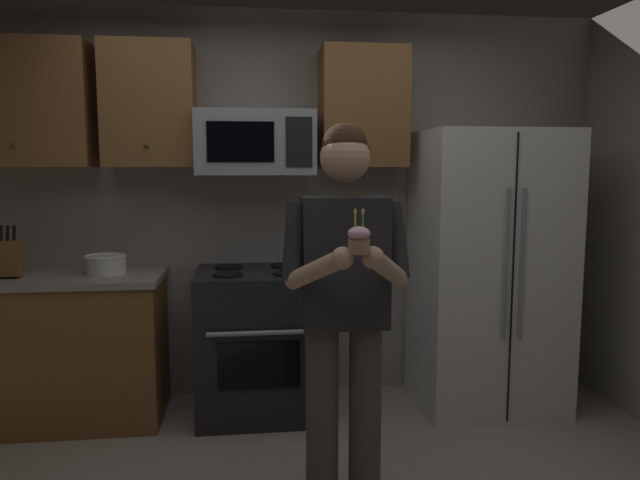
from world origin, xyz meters
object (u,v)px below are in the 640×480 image
object	(u,v)px
knife_block	(7,258)
cupcake	(359,239)
bowl_large_white	(105,264)
oven_range	(258,342)
refrigerator	(488,270)
person	(345,297)
microwave	(255,143)

from	to	relation	value
knife_block	cupcake	bearing A→B (deg)	-38.05
cupcake	bowl_large_white	bearing A→B (deg)	130.91
oven_range	bowl_large_white	world-z (taller)	bowl_large_white
oven_range	cupcake	bearing A→B (deg)	-75.90
refrigerator	person	world-z (taller)	refrigerator
bowl_large_white	cupcake	distance (m)	2.00
oven_range	cupcake	distance (m)	1.73
oven_range	cupcake	world-z (taller)	cupcake
person	knife_block	bearing A→B (deg)	148.87
knife_block	oven_range	bearing A→B (deg)	1.15
microwave	knife_block	xyz separation A→B (m)	(-1.47, -0.15, -0.69)
person	cupcake	size ratio (longest dim) A/B	10.13
microwave	refrigerator	distance (m)	1.72
refrigerator	knife_block	bearing A→B (deg)	179.81
microwave	cupcake	xyz separation A→B (m)	(0.37, -1.59, -0.43)
knife_block	cupcake	distance (m)	2.35
bowl_large_white	person	bearing A→B (deg)	-41.97
microwave	person	distance (m)	1.50
oven_range	person	size ratio (longest dim) A/B	0.53
microwave	person	world-z (taller)	microwave
microwave	bowl_large_white	world-z (taller)	microwave
microwave	refrigerator	size ratio (longest dim) A/B	0.41
cupcake	person	bearing A→B (deg)	90.00
person	cupcake	distance (m)	0.44
oven_range	person	bearing A→B (deg)	-72.07
knife_block	microwave	bearing A→B (deg)	5.77
refrigerator	bowl_large_white	bearing A→B (deg)	178.55
knife_block	refrigerator	bearing A→B (deg)	-0.19
oven_range	microwave	bearing A→B (deg)	89.98
oven_range	knife_block	bearing A→B (deg)	-178.85
refrigerator	cupcake	distance (m)	1.87
refrigerator	cupcake	size ratio (longest dim) A/B	10.35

